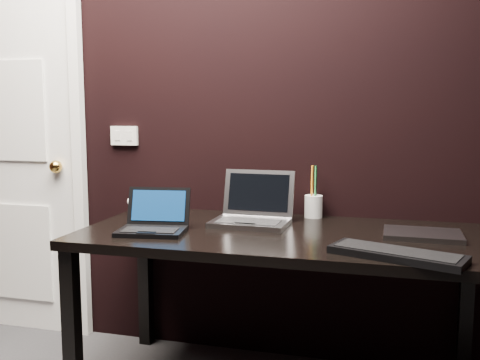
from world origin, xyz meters
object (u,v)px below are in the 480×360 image
(mobile_phone, at_px, (141,216))
(netbook, at_px, (154,224))
(ext_keyboard, at_px, (397,254))
(desk, at_px, (281,249))
(desk_phone, at_px, (148,207))
(pen_cup, at_px, (314,205))
(silver_laptop, at_px, (252,214))
(door, at_px, (6,148))
(closed_laptop, at_px, (423,234))

(mobile_phone, bearing_deg, netbook, -48.96)
(netbook, height_order, ext_keyboard, netbook)
(desk, bearing_deg, desk_phone, 163.69)
(desk, bearing_deg, ext_keyboard, -32.69)
(netbook, xyz_separation_m, pen_cup, (0.61, 0.49, 0.02))
(desk, xyz_separation_m, silver_laptop, (-0.16, 0.13, 0.12))
(door, xyz_separation_m, netbook, (1.13, -0.52, -0.27))
(desk, height_order, ext_keyboard, ext_keyboard)
(silver_laptop, bearing_deg, pen_cup, 40.98)
(desk_phone, bearing_deg, closed_laptop, -6.73)
(desk, bearing_deg, pen_cup, 74.83)
(silver_laptop, distance_m, mobile_phone, 0.51)
(ext_keyboard, height_order, mobile_phone, mobile_phone)
(desk, relative_size, mobile_phone, 17.73)
(desk, bearing_deg, silver_laptop, 140.22)
(door, bearing_deg, pen_cup, -0.95)
(desk, height_order, silver_laptop, silver_laptop)
(closed_laptop, xyz_separation_m, desk_phone, (-1.29, 0.15, 0.03))
(ext_keyboard, xyz_separation_m, mobile_phone, (-1.11, 0.30, 0.02))
(netbook, xyz_separation_m, closed_laptop, (1.10, 0.20, -0.03))
(netbook, relative_size, desk_phone, 1.49)
(ext_keyboard, xyz_separation_m, pen_cup, (-0.37, 0.65, 0.04))
(silver_laptop, height_order, ext_keyboard, silver_laptop)
(silver_laptop, bearing_deg, closed_laptop, -5.74)
(desk, xyz_separation_m, mobile_phone, (-0.64, -0.00, 0.11))
(closed_laptop, relative_size, mobile_phone, 3.23)
(silver_laptop, bearing_deg, ext_keyboard, -34.59)
(mobile_phone, height_order, pen_cup, pen_cup)
(pen_cup, bearing_deg, silver_laptop, -139.02)
(ext_keyboard, xyz_separation_m, desk_phone, (-1.18, 0.51, 0.02))
(mobile_phone, distance_m, pen_cup, 0.82)
(silver_laptop, xyz_separation_m, pen_cup, (0.25, 0.22, 0.01))
(netbook, bearing_deg, desk_phone, 118.40)
(door, xyz_separation_m, desk_phone, (0.94, -0.17, -0.27))
(closed_laptop, bearing_deg, desk, -174.44)
(netbook, bearing_deg, pen_cup, 38.56)
(ext_keyboard, height_order, pen_cup, pen_cup)
(desk, distance_m, pen_cup, 0.38)
(netbook, relative_size, mobile_phone, 3.21)
(netbook, height_order, silver_laptop, silver_laptop)
(closed_laptop, height_order, desk_phone, desk_phone)
(netbook, relative_size, ext_keyboard, 0.63)
(netbook, bearing_deg, ext_keyboard, -9.02)
(closed_laptop, distance_m, pen_cup, 0.56)
(door, height_order, mobile_phone, door)
(desk, bearing_deg, mobile_phone, -180.00)
(silver_laptop, height_order, closed_laptop, silver_laptop)
(desk_phone, relative_size, mobile_phone, 2.15)
(desk_phone, height_order, pen_cup, pen_cup)
(desk, distance_m, netbook, 0.55)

